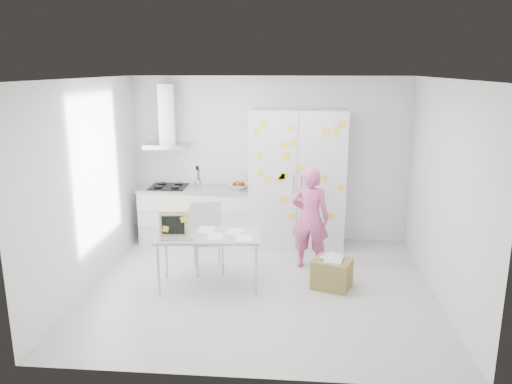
# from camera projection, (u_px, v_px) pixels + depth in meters

# --- Properties ---
(floor) EXTENTS (4.50, 4.00, 0.02)m
(floor) POSITION_uv_depth(u_px,v_px,m) (261.00, 288.00, 6.61)
(floor) COLOR silver
(floor) RESTS_ON ground
(walls) EXTENTS (4.52, 4.01, 2.70)m
(walls) POSITION_uv_depth(u_px,v_px,m) (265.00, 176.00, 6.98)
(walls) COLOR white
(walls) RESTS_ON ground
(ceiling) EXTENTS (4.50, 4.00, 0.02)m
(ceiling) POSITION_uv_depth(u_px,v_px,m) (261.00, 79.00, 5.95)
(ceiling) COLOR white
(ceiling) RESTS_ON walls
(counter_run) EXTENTS (1.84, 0.63, 1.28)m
(counter_run) POSITION_uv_depth(u_px,v_px,m) (196.00, 214.00, 8.24)
(counter_run) COLOR white
(counter_run) RESTS_ON ground
(range_hood) EXTENTS (0.70, 0.48, 1.01)m
(range_hood) POSITION_uv_depth(u_px,v_px,m) (168.00, 123.00, 8.05)
(range_hood) COLOR silver
(range_hood) RESTS_ON walls
(tall_cabinet) EXTENTS (1.50, 0.68, 2.20)m
(tall_cabinet) POSITION_uv_depth(u_px,v_px,m) (297.00, 179.00, 7.92)
(tall_cabinet) COLOR silver
(tall_cabinet) RESTS_ON ground
(person) EXTENTS (0.59, 0.44, 1.49)m
(person) POSITION_uv_depth(u_px,v_px,m) (310.00, 218.00, 7.10)
(person) COLOR #CE5091
(person) RESTS_ON ground
(desk) EXTENTS (1.40, 0.79, 1.07)m
(desk) POSITION_uv_depth(u_px,v_px,m) (188.00, 227.00, 6.47)
(desk) COLOR #A4A9AF
(desk) RESTS_ON ground
(chair) EXTENTS (0.55, 0.55, 0.97)m
(chair) POSITION_uv_depth(u_px,v_px,m) (207.00, 233.00, 7.07)
(chair) COLOR beige
(chair) RESTS_ON ground
(cardboard_box) EXTENTS (0.58, 0.52, 0.42)m
(cardboard_box) POSITION_uv_depth(u_px,v_px,m) (332.00, 273.00, 6.56)
(cardboard_box) COLOR olive
(cardboard_box) RESTS_ON ground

